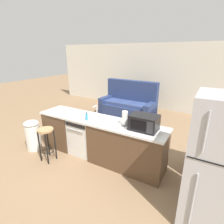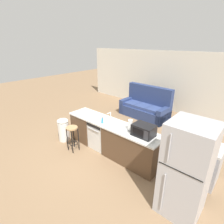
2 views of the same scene
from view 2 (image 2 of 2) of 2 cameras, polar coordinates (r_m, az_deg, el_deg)
name	(u,v)px [view 2 (image 2 of 2)]	position (r m, az deg, el deg)	size (l,w,h in m)	color
ground_plane	(108,149)	(5.27, -1.46, -12.03)	(24.00, 24.00, 0.00)	#896B4C
wall_back	(180,83)	(8.02, 21.30, 8.70)	(10.00, 0.06, 2.60)	silver
kitchen_counter	(114,140)	(4.91, 0.57, -9.02)	(2.94, 0.66, 0.90)	brown
dishwasher	(101,134)	(5.20, -3.54, -7.14)	(0.58, 0.61, 0.84)	silver
stove_range	(201,161)	(4.53, 26.93, -14.21)	(0.76, 0.68, 0.90)	#A8AAB2
refrigerator	(186,171)	(3.40, 22.89, -17.23)	(0.72, 0.73, 1.80)	#B7B7BC
microwave	(144,130)	(4.13, 10.31, -5.91)	(0.50, 0.37, 0.28)	black
sink_faucet	(110,118)	(4.73, -0.58, -1.93)	(0.07, 0.18, 0.30)	silver
paper_towel_roll	(130,125)	(4.33, 5.95, -4.32)	(0.14, 0.14, 0.28)	#4C4C51
soap_bottle	(102,121)	(4.71, -3.18, -2.85)	(0.06, 0.06, 0.18)	#338CCC
kettle	(212,146)	(4.13, 29.97, -9.70)	(0.21, 0.17, 0.19)	red
bar_stool	(72,134)	(5.09, -12.80, -6.91)	(0.32, 0.32, 0.74)	tan
trash_bin	(64,129)	(5.74, -15.56, -5.47)	(0.35, 0.35, 0.74)	white
couch	(146,107)	(7.44, 10.98, 1.55)	(2.04, 0.98, 1.27)	navy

